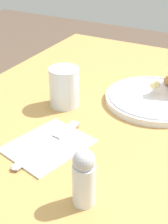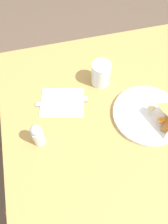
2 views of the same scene
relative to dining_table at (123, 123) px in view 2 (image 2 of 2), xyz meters
name	(u,v)px [view 2 (image 2 of 2)]	position (x,y,z in m)	size (l,w,h in m)	color
ground_plane	(109,167)	(0.00, 0.00, -0.60)	(6.00, 6.00, 0.00)	brown
dining_table	(123,123)	(0.00, 0.00, 0.00)	(0.94, 0.84, 0.71)	tan
plate_pizza	(149,114)	(-0.06, 0.05, 0.12)	(0.25, 0.25, 0.05)	white
milk_glass	(101,74)	(0.06, -0.15, 0.15)	(0.08, 0.08, 0.10)	white
napkin_folded	(62,102)	(0.23, -0.09, 0.11)	(0.19, 0.17, 0.00)	silver
butter_knife	(65,101)	(0.22, -0.09, 0.12)	(0.20, 0.04, 0.01)	#B2B2B7
salt_shaker	(38,135)	(0.34, 0.05, 0.16)	(0.04, 0.04, 0.11)	white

